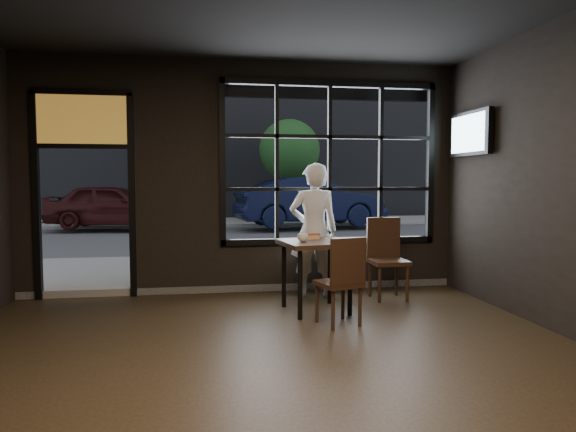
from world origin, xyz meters
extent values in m
cube|color=black|center=(0.00, 0.00, -0.01)|extent=(6.00, 7.00, 0.02)
cube|color=black|center=(1.20, 3.50, 1.80)|extent=(3.06, 0.12, 2.28)
cube|color=orange|center=(-2.10, 3.50, 2.35)|extent=(1.20, 0.06, 0.70)
cube|color=#545456|center=(0.00, 24.00, -0.02)|extent=(60.00, 41.00, 0.04)
cube|color=#5B5956|center=(0.00, 23.00, 7.50)|extent=(28.00, 12.00, 15.00)
cube|color=black|center=(0.76, 2.33, 0.42)|extent=(0.89, 0.89, 0.85)
cube|color=black|center=(0.87, 1.73, 0.48)|extent=(0.52, 0.52, 0.96)
cube|color=black|center=(1.83, 2.78, 0.53)|extent=(0.46, 0.46, 1.06)
imported|color=silver|center=(0.89, 3.08, 0.89)|extent=(0.67, 0.45, 1.78)
imported|color=silver|center=(0.59, 2.27, 0.89)|extent=(0.16, 0.16, 0.10)
cube|color=black|center=(2.93, 2.77, 2.17)|extent=(0.11, 0.99, 0.58)
imported|color=black|center=(2.74, 12.44, 0.87)|extent=(4.88, 2.29, 1.55)
imported|color=#351010|center=(-3.34, 12.76, 0.78)|extent=(4.12, 2.04, 1.35)
cylinder|color=#332114|center=(-1.25, 14.74, 0.98)|extent=(0.18, 0.18, 1.97)
sphere|color=#295C26|center=(-1.25, 14.74, 2.59)|extent=(2.15, 2.15, 2.15)
cylinder|color=#332114|center=(2.46, 14.83, 1.01)|extent=(0.18, 0.18, 2.01)
sphere|color=#1A6220|center=(2.46, 14.83, 2.65)|extent=(2.20, 2.20, 2.20)
camera|label=1|loc=(-0.52, -3.57, 1.56)|focal=32.00mm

